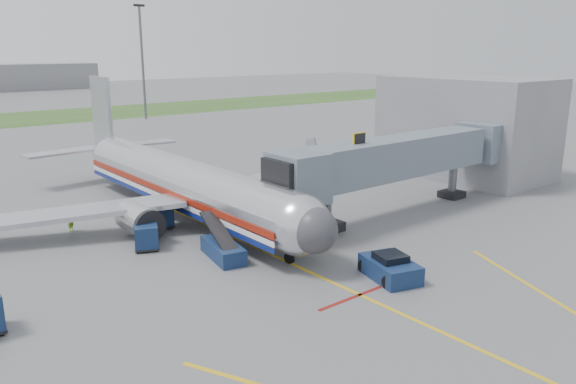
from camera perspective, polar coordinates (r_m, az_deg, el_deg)
ground at (r=33.47m, az=2.31°, el=-8.17°), size 400.00×400.00×0.00m
apron_markings at (r=28.86m, az=12.29°, el=-12.37°), size 21.52×50.00×0.01m
airliner at (r=44.69m, az=-10.67°, el=0.97°), size 32.10×35.67×10.25m
jet_bridge at (r=44.43m, az=10.61°, el=3.30°), size 25.30×4.00×6.90m
terminal at (r=60.90m, az=17.62°, el=6.35°), size 10.00×16.00×10.00m
light_mast_right at (r=108.18m, az=-14.58°, el=12.88°), size 2.00×0.44×20.40m
pushback_tug at (r=32.96m, az=10.33°, el=-7.60°), size 3.11×4.06×1.50m
baggage_cart_a at (r=42.20m, az=-12.92°, el=-2.36°), size 1.88×1.88×1.83m
baggage_cart_c at (r=37.92m, az=-14.20°, el=-4.51°), size 2.00×2.00×1.64m
belt_loader at (r=35.69m, az=-6.65°, el=-5.77°), size 2.33×5.02×2.37m
ground_power_cart at (r=39.19m, az=3.64°, el=-3.93°), size 1.51×1.18×1.08m
ramp_worker at (r=43.32m, az=-21.19°, el=-2.72°), size 0.69×0.70×1.62m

